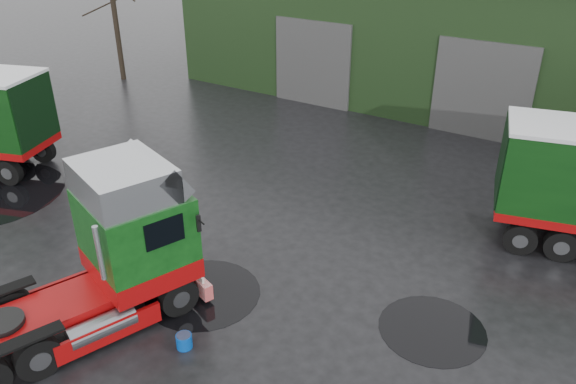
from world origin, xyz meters
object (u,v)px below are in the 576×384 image
object	(u,v)px
hero_tractor	(64,260)
wash_bucket	(184,341)
warehouse	(521,35)
tree_left	(113,0)

from	to	relation	value
hero_tractor	wash_bucket	size ratio (longest dim) A/B	17.06
warehouse	wash_bucket	xyz separation A→B (m)	(-1.95, -22.15, -2.99)
warehouse	hero_tractor	bearing A→B (deg)	-101.10
hero_tractor	wash_bucket	bearing A→B (deg)	38.04
hero_tractor	tree_left	bearing A→B (deg)	153.67
tree_left	wash_bucket	bearing A→B (deg)	-39.69
warehouse	wash_bucket	world-z (taller)	warehouse
hero_tractor	tree_left	size ratio (longest dim) A/B	0.73
warehouse	tree_left	bearing A→B (deg)	-157.17
wash_bucket	warehouse	bearing A→B (deg)	84.96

